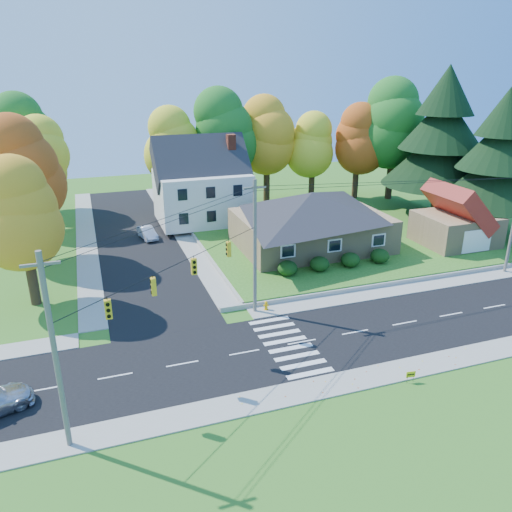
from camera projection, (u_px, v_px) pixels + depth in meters
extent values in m
plane|color=#3D7923|center=(302.00, 342.00, 33.05)|extent=(120.00, 120.00, 0.00)
cube|color=black|center=(302.00, 342.00, 33.04)|extent=(90.00, 8.00, 0.02)
cube|color=black|center=(135.00, 237.00, 53.58)|extent=(8.00, 44.00, 0.02)
cube|color=#9C9A90|center=(275.00, 309.00, 37.45)|extent=(90.00, 2.00, 0.08)
cube|color=#9C9A90|center=(337.00, 384.00, 28.61)|extent=(90.00, 2.00, 0.08)
cube|color=#3D7923|center=(332.00, 229.00, 55.49)|extent=(30.00, 30.00, 0.50)
cube|color=tan|center=(311.00, 230.00, 48.89)|extent=(14.00, 10.00, 3.20)
pyramid|color=#26262B|center=(312.00, 204.00, 47.93)|extent=(14.60, 10.60, 2.20)
cube|color=silver|center=(202.00, 197.00, 56.63)|extent=(10.00, 8.00, 5.60)
pyramid|color=#26262B|center=(201.00, 161.00, 55.21)|extent=(10.40, 8.40, 2.40)
cube|color=brown|center=(232.00, 177.00, 56.99)|extent=(0.90, 0.90, 9.60)
cube|color=tan|center=(456.00, 229.00, 49.66)|extent=(7.00, 6.00, 3.00)
pyramid|color=maroon|center=(459.00, 206.00, 48.85)|extent=(7.30, 6.30, 1.60)
cube|color=silver|center=(477.00, 241.00, 47.07)|extent=(3.20, 0.10, 2.20)
ellipsoid|color=#163A10|center=(288.00, 268.00, 42.22)|extent=(1.70, 1.70, 1.27)
ellipsoid|color=#163A10|center=(320.00, 264.00, 43.14)|extent=(1.70, 1.70, 1.27)
ellipsoid|color=#163A10|center=(350.00, 260.00, 44.05)|extent=(1.70, 1.70, 1.27)
ellipsoid|color=#163A10|center=(380.00, 256.00, 44.97)|extent=(1.70, 1.70, 1.27)
cylinder|color=#666059|center=(55.00, 356.00, 22.25)|extent=(0.26, 0.26, 10.00)
cube|color=#666059|center=(40.00, 264.00, 20.69)|extent=(1.60, 0.12, 0.12)
cylinder|color=#666059|center=(255.00, 249.00, 35.41)|extent=(0.26, 0.26, 10.00)
cube|color=#666059|center=(255.00, 188.00, 33.85)|extent=(1.60, 0.12, 0.12)
cube|color=gold|center=(108.00, 309.00, 24.45)|extent=(0.34, 0.26, 1.00)
cube|color=gold|center=(154.00, 287.00, 26.98)|extent=(0.26, 0.34, 1.00)
cube|color=gold|center=(194.00, 266.00, 29.70)|extent=(0.34, 0.26, 1.00)
cube|color=gold|center=(229.00, 249.00, 32.55)|extent=(0.26, 0.34, 1.00)
cylinder|color=black|center=(176.00, 264.00, 28.27)|extent=(13.02, 10.43, 0.04)
cylinder|color=#3F2A19|center=(175.00, 188.00, 61.35)|extent=(0.80, 0.80, 5.40)
sphere|color=yellow|center=(173.00, 156.00, 59.97)|extent=(6.72, 6.72, 6.72)
sphere|color=yellow|center=(173.00, 142.00, 59.38)|extent=(5.91, 5.91, 5.91)
sphere|color=yellow|center=(172.00, 127.00, 58.78)|extent=(5.11, 5.11, 5.11)
cylinder|color=#3F2A19|center=(224.00, 182.00, 62.14)|extent=(0.86, 0.86, 6.30)
sphere|color=#237022|center=(223.00, 145.00, 60.53)|extent=(7.84, 7.84, 7.84)
sphere|color=#237022|center=(223.00, 129.00, 59.84)|extent=(6.90, 6.90, 6.90)
sphere|color=#237022|center=(223.00, 112.00, 59.14)|extent=(5.96, 5.96, 5.96)
cylinder|color=#3F2A19|center=(267.00, 179.00, 64.94)|extent=(0.83, 0.83, 5.85)
sphere|color=orange|center=(267.00, 146.00, 63.44)|extent=(7.28, 7.28, 7.28)
sphere|color=orange|center=(267.00, 132.00, 62.80)|extent=(6.41, 6.41, 6.41)
sphere|color=orange|center=(267.00, 117.00, 62.15)|extent=(5.53, 5.53, 5.53)
cylinder|color=#3F2A19|center=(312.00, 181.00, 66.05)|extent=(0.77, 0.77, 4.95)
sphere|color=yellow|center=(313.00, 154.00, 64.78)|extent=(6.16, 6.16, 6.16)
sphere|color=yellow|center=(313.00, 142.00, 64.23)|extent=(5.42, 5.42, 5.42)
sphere|color=yellow|center=(314.00, 129.00, 63.69)|extent=(4.68, 4.68, 4.68)
cylinder|color=#3F2A19|center=(356.00, 178.00, 66.91)|extent=(0.80, 0.80, 5.40)
sphere|color=#B64C16|center=(358.00, 148.00, 65.53)|extent=(6.72, 6.72, 6.72)
sphere|color=#B64C16|center=(359.00, 135.00, 64.94)|extent=(5.91, 5.91, 5.91)
sphere|color=#B64C16|center=(360.00, 122.00, 64.34)|extent=(5.11, 5.11, 5.11)
cylinder|color=#3F2A19|center=(390.00, 174.00, 66.13)|extent=(0.89, 0.89, 6.75)
sphere|color=#237022|center=(394.00, 136.00, 64.40)|extent=(8.40, 8.40, 8.40)
sphere|color=#237022|center=(395.00, 119.00, 63.66)|extent=(7.39, 7.39, 7.39)
sphere|color=#237022|center=(397.00, 102.00, 62.91)|extent=(6.38, 6.38, 6.38)
cylinder|color=#3F2A19|center=(433.00, 201.00, 60.05)|extent=(0.40, 0.40, 2.88)
cone|color=black|center=(439.00, 156.00, 58.12)|extent=(12.80, 12.80, 6.72)
cone|color=black|center=(443.00, 122.00, 56.76)|extent=(9.60, 9.60, 6.08)
cone|color=black|center=(448.00, 90.00, 55.51)|extent=(6.40, 6.40, 5.44)
cylinder|color=#3F2A19|center=(489.00, 220.00, 53.35)|extent=(0.40, 0.40, 2.52)
cone|color=black|center=(496.00, 176.00, 51.66)|extent=(11.20, 11.20, 5.88)
cone|color=black|center=(502.00, 143.00, 50.47)|extent=(8.40, 8.40, 5.32)
cone|color=black|center=(507.00, 112.00, 49.38)|extent=(5.60, 5.60, 4.76)
cylinder|color=#3F2A19|center=(32.00, 274.00, 37.59)|extent=(0.77, 0.77, 4.95)
sphere|color=orange|center=(24.00, 229.00, 36.32)|extent=(6.16, 6.16, 6.16)
sphere|color=orange|center=(20.00, 208.00, 35.77)|extent=(5.42, 5.42, 5.42)
sphere|color=orange|center=(17.00, 187.00, 35.23)|extent=(4.68, 4.68, 4.68)
cylinder|color=#3F2A19|center=(27.00, 231.00, 45.96)|extent=(0.83, 0.83, 5.85)
sphere|color=#B64C16|center=(19.00, 186.00, 44.46)|extent=(7.28, 7.28, 7.28)
sphere|color=#B64C16|center=(16.00, 166.00, 43.82)|extent=(6.41, 6.41, 6.41)
sphere|color=#B64C16|center=(12.00, 145.00, 43.17)|extent=(5.53, 5.53, 5.53)
cylinder|color=#3F2A19|center=(44.00, 206.00, 55.18)|extent=(0.80, 0.80, 5.40)
sphere|color=yellow|center=(39.00, 171.00, 53.80)|extent=(6.72, 6.72, 6.72)
sphere|color=yellow|center=(36.00, 155.00, 53.21)|extent=(5.91, 5.91, 5.91)
sphere|color=yellow|center=(34.00, 139.00, 52.61)|extent=(5.11, 5.11, 5.11)
cylinder|color=#3F2A19|center=(29.00, 188.00, 61.49)|extent=(0.86, 0.86, 6.30)
sphere|color=#237022|center=(23.00, 151.00, 59.87)|extent=(7.84, 7.84, 7.84)
sphere|color=#237022|center=(21.00, 134.00, 59.18)|extent=(6.90, 6.90, 6.90)
sphere|color=#237022|center=(18.00, 117.00, 58.49)|extent=(5.96, 5.96, 5.96)
imported|color=#B0B1C3|center=(147.00, 233.00, 52.88)|extent=(1.92, 3.89, 1.23)
cylinder|color=#E2A007|center=(266.00, 310.00, 37.35)|extent=(0.34, 0.34, 0.09)
cylinder|color=#E2A007|center=(266.00, 306.00, 37.25)|extent=(0.23, 0.23, 0.52)
sphere|color=#E2A007|center=(266.00, 303.00, 37.14)|extent=(0.24, 0.24, 0.24)
cylinder|color=#E2A007|center=(266.00, 305.00, 37.22)|extent=(0.44, 0.19, 0.11)
cylinder|color=black|center=(407.00, 379.00, 28.71)|extent=(0.02, 0.02, 0.47)
cylinder|color=black|center=(413.00, 378.00, 28.84)|extent=(0.02, 0.02, 0.47)
cube|color=yellow|center=(411.00, 374.00, 28.67)|extent=(0.57, 0.10, 0.38)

